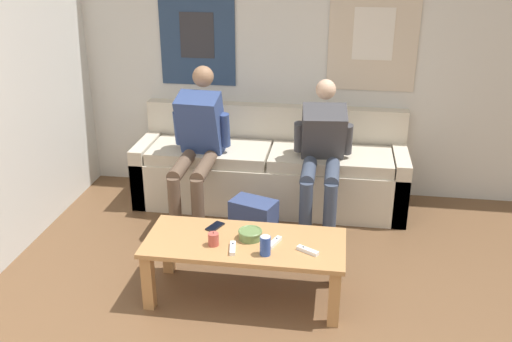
# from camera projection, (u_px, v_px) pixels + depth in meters

# --- Properties ---
(wall_back) EXTENTS (10.00, 0.07, 2.55)m
(wall_back) POSITION_uv_depth(u_px,v_px,m) (296.00, 51.00, 4.87)
(wall_back) COLOR silver
(wall_back) RESTS_ON ground_plane
(couch) EXTENTS (2.30, 0.69, 0.81)m
(couch) POSITION_uv_depth(u_px,v_px,m) (271.00, 171.00, 4.96)
(couch) COLOR beige
(couch) RESTS_ON ground_plane
(coffee_table) EXTENTS (1.27, 0.54, 0.41)m
(coffee_table) POSITION_uv_depth(u_px,v_px,m) (245.00, 251.00, 3.62)
(coffee_table) COLOR #B27F4C
(coffee_table) RESTS_ON ground_plane
(person_seated_adult) EXTENTS (0.47, 0.95, 1.22)m
(person_seated_adult) POSITION_uv_depth(u_px,v_px,m) (198.00, 142.00, 4.56)
(person_seated_adult) COLOR brown
(person_seated_adult) RESTS_ON ground_plane
(person_seated_teen) EXTENTS (0.47, 0.93, 1.13)m
(person_seated_teen) POSITION_uv_depth(u_px,v_px,m) (322.00, 152.00, 4.46)
(person_seated_teen) COLOR #384256
(person_seated_teen) RESTS_ON ground_plane
(backpack) EXTENTS (0.38, 0.31, 0.37)m
(backpack) POSITION_uv_depth(u_px,v_px,m) (253.00, 224.00, 4.30)
(backpack) COLOR navy
(backpack) RESTS_ON ground_plane
(ceramic_bowl) EXTENTS (0.15, 0.15, 0.06)m
(ceramic_bowl) POSITION_uv_depth(u_px,v_px,m) (250.00, 234.00, 3.61)
(ceramic_bowl) COLOR #607F47
(ceramic_bowl) RESTS_ON coffee_table
(pillar_candle) EXTENTS (0.07, 0.07, 0.09)m
(pillar_candle) POSITION_uv_depth(u_px,v_px,m) (213.00, 239.00, 3.53)
(pillar_candle) COLOR #B24C42
(pillar_candle) RESTS_ON coffee_table
(drink_can_blue) EXTENTS (0.07, 0.07, 0.12)m
(drink_can_blue) POSITION_uv_depth(u_px,v_px,m) (265.00, 246.00, 3.42)
(drink_can_blue) COLOR #28479E
(drink_can_blue) RESTS_ON coffee_table
(game_controller_near_left) EXTENTS (0.06, 0.15, 0.03)m
(game_controller_near_left) POSITION_uv_depth(u_px,v_px,m) (233.00, 248.00, 3.49)
(game_controller_near_left) COLOR white
(game_controller_near_left) RESTS_ON coffee_table
(game_controller_near_right) EXTENTS (0.08, 0.15, 0.03)m
(game_controller_near_right) POSITION_uv_depth(u_px,v_px,m) (274.00, 242.00, 3.56)
(game_controller_near_right) COLOR white
(game_controller_near_right) RESTS_ON coffee_table
(game_controller_far_center) EXTENTS (0.14, 0.10, 0.03)m
(game_controller_far_center) POSITION_uv_depth(u_px,v_px,m) (308.00, 251.00, 3.46)
(game_controller_far_center) COLOR white
(game_controller_far_center) RESTS_ON coffee_table
(cell_phone) EXTENTS (0.11, 0.15, 0.01)m
(cell_phone) POSITION_uv_depth(u_px,v_px,m) (215.00, 226.00, 3.76)
(cell_phone) COLOR black
(cell_phone) RESTS_ON coffee_table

